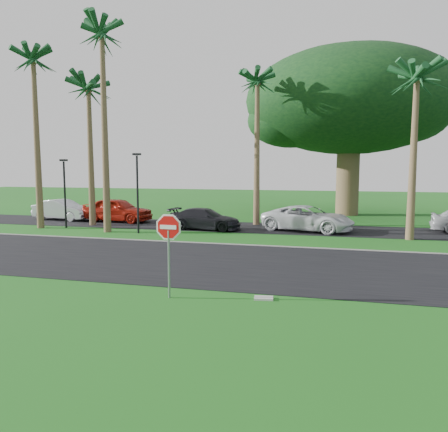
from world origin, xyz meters
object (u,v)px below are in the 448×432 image
Objects in this scene: stop_sign_near at (169,238)px; car_silver at (63,210)px; car_minivan at (308,219)px; car_dark at (205,219)px; car_red at (117,210)px.

stop_sign_near reaches higher than car_silver.
stop_sign_near reaches higher than car_minivan.
stop_sign_near reaches higher than car_dark.
car_red is 1.10× the size of car_dark.
car_minivan reaches higher than car_silver.
stop_sign_near is at bearing -176.92° from car_minivan.
stop_sign_near is 0.58× the size of car_silver.
stop_sign_near is 0.53× the size of car_red.
car_silver is at bearing 100.91° from car_minivan.
car_red is 13.35m from car_minivan.
stop_sign_near is 15.19m from car_minivan.
car_minivan is at bearing -91.39° from car_red.
car_minivan is (13.30, -1.18, -0.09)m from car_red.
car_dark is 0.82× the size of car_minivan.
car_silver is at bearing 84.26° from car_dark.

